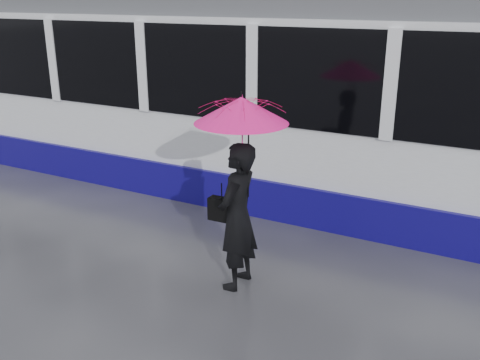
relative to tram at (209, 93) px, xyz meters
The scene contains 6 objects.
ground 3.17m from the tram, 67.25° to the right, with size 90.00×90.00×0.00m, color #2E2E34.
rails 1.94m from the tram, ahead, with size 34.00×1.51×0.02m.
tram is the anchor object (origin of this frame).
woman 4.04m from the tram, 54.13° to the right, with size 0.64×0.42×1.77m, color black.
umbrella 4.01m from the tram, 53.55° to the right, with size 1.06×1.06×1.19m.
handbag 3.89m from the tram, 56.63° to the right, with size 0.32×0.14×0.45m.
Camera 1 is at (3.99, -5.73, 3.31)m, focal length 40.00 mm.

